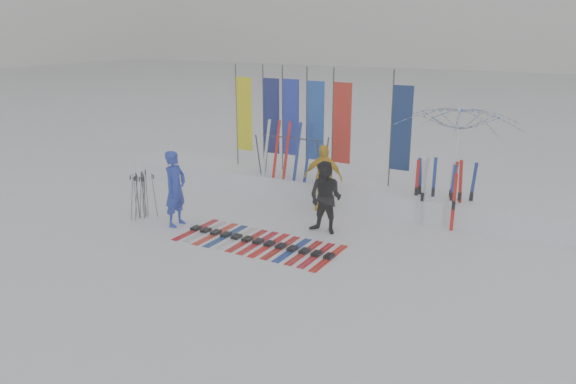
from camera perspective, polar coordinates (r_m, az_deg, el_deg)
The scene contains 11 objects.
ground at distance 12.85m, azimuth -4.30°, elevation -5.92°, with size 120.00×120.00×0.00m, color white.
snow_bank at distance 16.56m, azimuth 4.48°, elevation 0.32°, with size 14.00×1.60×0.60m, color white.
person_blue at distance 14.39m, azimuth -11.38°, elevation 0.34°, with size 0.71×0.46×1.93m, color #1D32AA.
person_black at distance 13.63m, azimuth 3.84°, elevation -0.60°, with size 0.87×0.68×1.79m, color black.
person_yellow at distance 15.39m, azimuth 3.58°, elevation 1.48°, with size 1.08×0.45×1.84m, color #ECB50F.
tent_canopy at distance 15.45m, azimuth 16.53°, elevation 3.13°, with size 3.28×3.34×3.01m, color white.
ski_row at distance 13.23m, azimuth -3.09°, elevation -5.06°, with size 3.85×1.70×0.07m.
pole_cluster at distance 15.29m, azimuth -14.66°, elevation -0.40°, with size 0.59×0.73×1.26m.
feather_flags at distance 16.69m, azimuth 1.97°, elevation 7.32°, with size 5.74×0.26×3.20m.
ski_rack at distance 16.45m, azimuth 0.39°, elevation 4.15°, with size 2.04×0.80×1.23m.
upright_skis at distance 15.02m, azimuth 15.31°, elevation 0.05°, with size 1.46×1.08×1.69m.
Camera 1 is at (6.64, -9.87, 4.86)m, focal length 35.00 mm.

